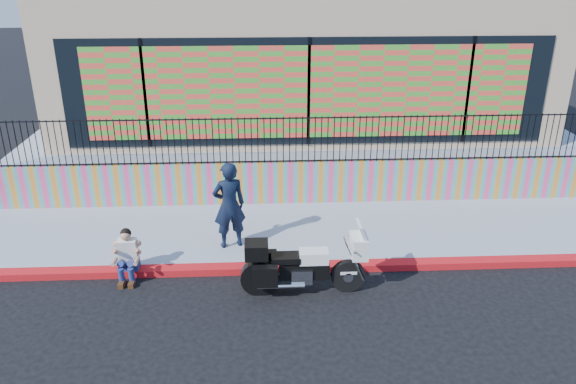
{
  "coord_description": "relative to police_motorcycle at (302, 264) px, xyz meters",
  "views": [
    {
      "loc": [
        -1.26,
        -10.22,
        6.1
      ],
      "look_at": [
        -0.69,
        1.2,
        1.29
      ],
      "focal_mm": 35.0,
      "sensor_mm": 36.0,
      "label": 1
    }
  ],
  "objects": [
    {
      "name": "elevated_platform",
      "position": [
        0.52,
        9.17,
        0.0
      ],
      "size": [
        16.0,
        10.0,
        1.25
      ],
      "primitive_type": "cube",
      "color": "#9096AD",
      "rests_on": "ground"
    },
    {
      "name": "mural_wall",
      "position": [
        0.52,
        4.07,
        0.08
      ],
      "size": [
        16.0,
        0.2,
        1.1
      ],
      "primitive_type": "cube",
      "color": "#FD4282",
      "rests_on": "sidewalk"
    },
    {
      "name": "metal_fence",
      "position": [
        0.52,
        4.07,
        1.23
      ],
      "size": [
        15.8,
        0.04,
        1.2
      ],
      "primitive_type": null,
      "color": "black",
      "rests_on": "mural_wall"
    },
    {
      "name": "seated_man",
      "position": [
        -3.49,
        0.64,
        -0.17
      ],
      "size": [
        0.54,
        0.71,
        1.06
      ],
      "color": "navy",
      "rests_on": "ground"
    },
    {
      "name": "sidewalk",
      "position": [
        0.52,
        2.47,
        -0.55
      ],
      "size": [
        16.0,
        3.0,
        0.15
      ],
      "primitive_type": "cube",
      "color": "#9096AD",
      "rests_on": "ground"
    },
    {
      "name": "storefront_building",
      "position": [
        0.52,
        8.95,
        2.62
      ],
      "size": [
        14.0,
        8.06,
        4.0
      ],
      "color": "#CDAC88",
      "rests_on": "elevated_platform"
    },
    {
      "name": "police_motorcycle",
      "position": [
        0.0,
        0.0,
        0.0
      ],
      "size": [
        2.39,
        0.79,
        1.49
      ],
      "color": "black",
      "rests_on": "ground"
    },
    {
      "name": "ground",
      "position": [
        0.52,
        0.82,
        -0.62
      ],
      "size": [
        90.0,
        90.0,
        0.0
      ],
      "primitive_type": "plane",
      "color": "black",
      "rests_on": "ground"
    },
    {
      "name": "police_officer",
      "position": [
        -1.46,
        1.73,
        0.51
      ],
      "size": [
        0.82,
        0.65,
        1.96
      ],
      "primitive_type": "imported",
      "rotation": [
        0.0,
        0.0,
        3.42
      ],
      "color": "black",
      "rests_on": "sidewalk"
    },
    {
      "name": "red_curb",
      "position": [
        0.52,
        0.82,
        -0.55
      ],
      "size": [
        16.0,
        0.3,
        0.15
      ],
      "primitive_type": "cube",
      "color": "red",
      "rests_on": "ground"
    }
  ]
}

